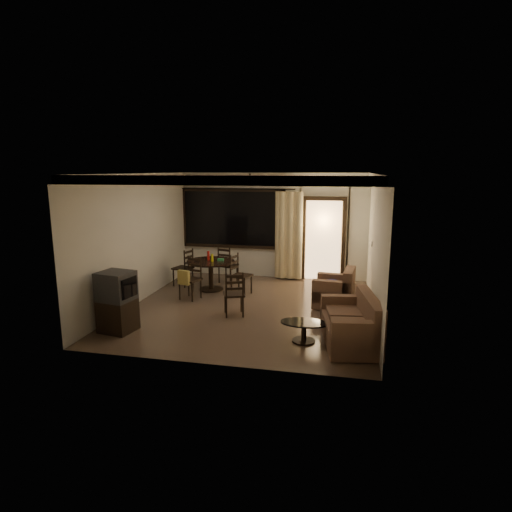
% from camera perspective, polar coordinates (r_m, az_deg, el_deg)
% --- Properties ---
extents(ground, '(5.50, 5.50, 0.00)m').
position_cam_1_polar(ground, '(9.14, -0.77, -6.90)').
color(ground, '#7F6651').
rests_on(ground, ground).
extents(room_shell, '(5.50, 6.70, 5.50)m').
position_cam_1_polar(room_shell, '(10.37, 4.60, 5.62)').
color(room_shell, beige).
rests_on(room_shell, ground).
extents(dining_table, '(1.15, 1.15, 0.94)m').
position_cam_1_polar(dining_table, '(10.38, -6.04, -1.46)').
color(dining_table, black).
rests_on(dining_table, ground).
extents(dining_chair_west, '(0.52, 0.52, 0.95)m').
position_cam_1_polar(dining_chair_west, '(10.92, -9.64, -2.46)').
color(dining_chair_west, black).
rests_on(dining_chair_west, ground).
extents(dining_chair_east, '(0.52, 0.52, 0.95)m').
position_cam_1_polar(dining_chair_east, '(10.03, -2.01, -3.56)').
color(dining_chair_east, black).
rests_on(dining_chair_east, ground).
extents(dining_chair_south, '(0.52, 0.56, 0.95)m').
position_cam_1_polar(dining_chair_south, '(9.77, -8.79, -3.96)').
color(dining_chair_south, black).
rests_on(dining_chair_south, ground).
extents(dining_chair_north, '(0.52, 0.52, 0.95)m').
position_cam_1_polar(dining_chair_north, '(11.09, -3.78, -2.10)').
color(dining_chair_north, black).
rests_on(dining_chair_north, ground).
extents(tv_cabinet, '(0.66, 0.61, 1.10)m').
position_cam_1_polar(tv_cabinet, '(8.10, -18.04, -5.80)').
color(tv_cabinet, black).
rests_on(tv_cabinet, ground).
extents(sofa, '(1.06, 1.65, 0.82)m').
position_cam_1_polar(sofa, '(7.41, 12.85, -9.00)').
color(sofa, '#4E2524').
rests_on(sofa, ground).
extents(armchair, '(0.89, 0.89, 0.82)m').
position_cam_1_polar(armchair, '(9.28, 10.66, -4.64)').
color(armchair, '#4E2524').
rests_on(armchair, ground).
extents(coffee_table, '(0.80, 0.48, 0.35)m').
position_cam_1_polar(coffee_table, '(7.39, 6.40, -9.59)').
color(coffee_table, black).
rests_on(coffee_table, ground).
extents(side_chair, '(0.52, 0.52, 0.92)m').
position_cam_1_polar(side_chair, '(8.61, -2.95, -6.17)').
color(side_chair, black).
rests_on(side_chair, ground).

